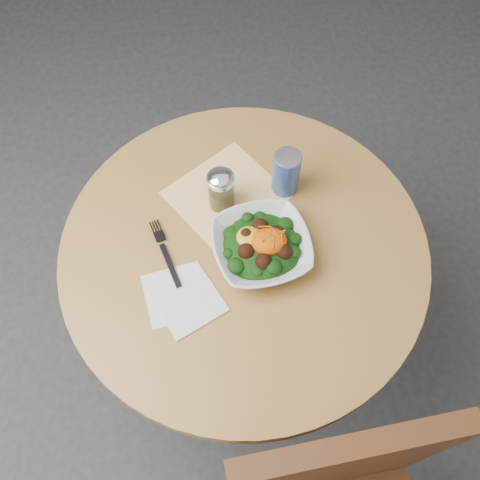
{
  "coord_description": "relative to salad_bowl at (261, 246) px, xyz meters",
  "views": [
    {
      "loc": [
        -0.13,
        -0.61,
        1.89
      ],
      "look_at": [
        -0.01,
        -0.01,
        0.81
      ],
      "focal_mm": 40.0,
      "sensor_mm": 36.0,
      "label": 1
    }
  ],
  "objects": [
    {
      "name": "beverage_can",
      "position": [
        0.1,
        0.18,
        0.03
      ],
      "size": [
        0.07,
        0.07,
        0.13
      ],
      "color": "navy",
      "rests_on": "table"
    },
    {
      "name": "table",
      "position": [
        -0.04,
        0.02,
        -0.23
      ],
      "size": [
        0.9,
        0.9,
        0.75
      ],
      "color": "black",
      "rests_on": "ground"
    },
    {
      "name": "spice_shaker",
      "position": [
        -0.07,
        0.16,
        0.03
      ],
      "size": [
        0.07,
        0.07,
        0.12
      ],
      "color": "silver",
      "rests_on": "table"
    },
    {
      "name": "cloth_napkin",
      "position": [
        -0.05,
        0.18,
        -0.03
      ],
      "size": [
        0.34,
        0.33,
        0.0
      ],
      "primitive_type": "cube",
      "rotation": [
        0.0,
        0.0,
        0.52
      ],
      "color": "#FAA40D",
      "rests_on": "table"
    },
    {
      "name": "ground",
      "position": [
        -0.04,
        0.02,
        -0.78
      ],
      "size": [
        6.0,
        6.0,
        0.0
      ],
      "primitive_type": "plane",
      "color": "#2C2B2E",
      "rests_on": "ground"
    },
    {
      "name": "paper_napkins",
      "position": [
        -0.2,
        -0.08,
        -0.03
      ],
      "size": [
        0.19,
        0.19,
        0.0
      ],
      "color": "silver",
      "rests_on": "table"
    },
    {
      "name": "salad_bowl",
      "position": [
        0.0,
        0.0,
        0.0
      ],
      "size": [
        0.25,
        0.25,
        0.09
      ],
      "color": "silver",
      "rests_on": "table"
    },
    {
      "name": "fork",
      "position": [
        -0.23,
        0.05,
        -0.03
      ],
      "size": [
        0.06,
        0.19,
        0.0
      ],
      "color": "black",
      "rests_on": "table"
    }
  ]
}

